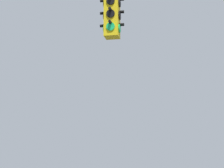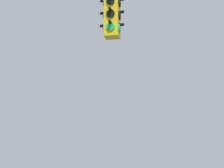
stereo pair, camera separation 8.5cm
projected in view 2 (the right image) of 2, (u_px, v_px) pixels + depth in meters
traffic_light_over_intersection at (112, 15)px, 10.42m from camera, size 0.58×0.58×3.27m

